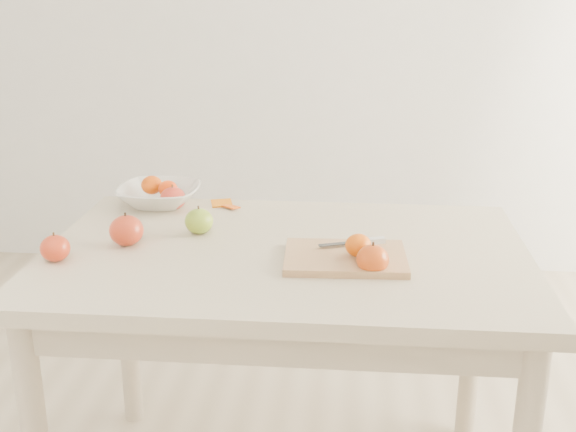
{
  "coord_description": "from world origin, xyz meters",
  "views": [
    {
      "loc": [
        0.16,
        -1.67,
        1.4
      ],
      "look_at": [
        0.0,
        0.05,
        0.82
      ],
      "focal_mm": 45.0,
      "sensor_mm": 36.0,
      "label": 1
    }
  ],
  "objects": [
    {
      "name": "apple_red_b",
      "position": [
        -0.4,
        -0.01,
        0.79
      ],
      "size": [
        0.09,
        0.09,
        0.08
      ],
      "primitive_type": "ellipsoid",
      "color": "maroon",
      "rests_on": "table"
    },
    {
      "name": "board_tangerine",
      "position": [
        0.18,
        -0.08,
        0.8
      ],
      "size": [
        0.06,
        0.06,
        0.05
      ],
      "primitive_type": "ellipsoid",
      "color": "#DD6407",
      "rests_on": "cutting_board"
    },
    {
      "name": "table",
      "position": [
        0.0,
        0.0,
        0.65
      ],
      "size": [
        1.2,
        0.8,
        0.75
      ],
      "color": "beige",
      "rests_on": "ground"
    },
    {
      "name": "cutting_board",
      "position": [
        0.15,
        -0.07,
        0.76
      ],
      "size": [
        0.3,
        0.22,
        0.02
      ],
      "primitive_type": "cube",
      "rotation": [
        0.0,
        0.0,
        0.04
      ],
      "color": "tan",
      "rests_on": "table"
    },
    {
      "name": "bowl_tangerine_near",
      "position": [
        -0.43,
        0.34,
        0.81
      ],
      "size": [
        0.06,
        0.06,
        0.06
      ],
      "primitive_type": "ellipsoid",
      "color": "#C74807",
      "rests_on": "fruit_bowl"
    },
    {
      "name": "apple_red_a",
      "position": [
        -0.36,
        0.29,
        0.78
      ],
      "size": [
        0.07,
        0.07,
        0.07
      ],
      "primitive_type": "ellipsoid",
      "color": "maroon",
      "rests_on": "table"
    },
    {
      "name": "paring_knife",
      "position": [
        0.19,
        0.0,
        0.78
      ],
      "size": [
        0.17,
        0.07,
        0.01
      ],
      "color": "silver",
      "rests_on": "cutting_board"
    },
    {
      "name": "bowl_tangerine_far",
      "position": [
        -0.38,
        0.31,
        0.81
      ],
      "size": [
        0.06,
        0.06,
        0.05
      ],
      "primitive_type": "ellipsoid",
      "color": "#E24108",
      "rests_on": "fruit_bowl"
    },
    {
      "name": "orange_peel_b",
      "position": [
        -0.19,
        0.32,
        0.75
      ],
      "size": [
        0.06,
        0.05,
        0.01
      ],
      "primitive_type": "cube",
      "rotation": [
        -0.14,
        0.0,
        -0.58
      ],
      "color": "#D8510F",
      "rests_on": "table"
    },
    {
      "name": "apple_red_d",
      "position": [
        -0.54,
        -0.13,
        0.78
      ],
      "size": [
        0.07,
        0.07,
        0.06
      ],
      "primitive_type": "ellipsoid",
      "color": "maroon",
      "rests_on": "table"
    },
    {
      "name": "orange_peel_a",
      "position": [
        -0.22,
        0.34,
        0.75
      ],
      "size": [
        0.07,
        0.06,
        0.01
      ],
      "primitive_type": "cube",
      "rotation": [
        0.21,
        0.0,
        0.3
      ],
      "color": "orange",
      "rests_on": "table"
    },
    {
      "name": "apple_green",
      "position": [
        -0.24,
        0.09,
        0.78
      ],
      "size": [
        0.08,
        0.08,
        0.07
      ],
      "primitive_type": "ellipsoid",
      "color": "#5C8D1C",
      "rests_on": "table"
    },
    {
      "name": "apple_red_e",
      "position": [
        0.21,
        -0.14,
        0.78
      ],
      "size": [
        0.08,
        0.08,
        0.07
      ],
      "primitive_type": "ellipsoid",
      "color": "#971004",
      "rests_on": "table"
    },
    {
      "name": "fruit_bowl",
      "position": [
        -0.41,
        0.33,
        0.78
      ],
      "size": [
        0.24,
        0.24,
        0.06
      ],
      "primitive_type": "imported",
      "color": "white",
      "rests_on": "table"
    }
  ]
}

